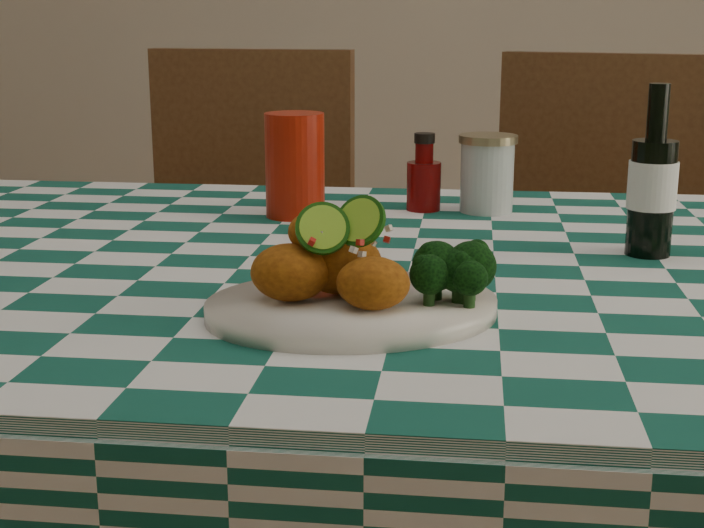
% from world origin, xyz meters
% --- Properties ---
extents(plate, '(0.35, 0.31, 0.02)m').
position_xyz_m(plate, '(-0.04, -0.24, 0.80)').
color(plate, white).
rests_on(plate, dining_table).
extents(fried_chicken_pile, '(0.15, 0.11, 0.10)m').
position_xyz_m(fried_chicken_pile, '(-0.05, -0.24, 0.85)').
color(fried_chicken_pile, '#AB5B10').
rests_on(fried_chicken_pile, plate).
extents(broccoli_side, '(0.08, 0.08, 0.06)m').
position_xyz_m(broccoli_side, '(0.05, -0.23, 0.83)').
color(broccoli_side, black).
rests_on(broccoli_side, plate).
extents(red_tumbler, '(0.09, 0.09, 0.16)m').
position_xyz_m(red_tumbler, '(-0.19, 0.26, 0.86)').
color(red_tumbler, '#9E1808').
rests_on(red_tumbler, dining_table).
extents(ketchup_bottle, '(0.06, 0.06, 0.12)m').
position_xyz_m(ketchup_bottle, '(-0.00, 0.33, 0.85)').
color(ketchup_bottle, '#5F0504').
rests_on(ketchup_bottle, dining_table).
extents(mason_jar, '(0.12, 0.12, 0.12)m').
position_xyz_m(mason_jar, '(0.09, 0.33, 0.85)').
color(mason_jar, '#B2BCBA').
rests_on(mason_jar, dining_table).
extents(beer_bottle, '(0.07, 0.07, 0.22)m').
position_xyz_m(beer_bottle, '(0.30, 0.07, 0.89)').
color(beer_bottle, black).
rests_on(beer_bottle, dining_table).
extents(wooden_chair_left, '(0.50, 0.52, 1.01)m').
position_xyz_m(wooden_chair_left, '(-0.44, 0.76, 0.50)').
color(wooden_chair_left, '#472814').
rests_on(wooden_chair_left, ground).
extents(wooden_chair_right, '(0.58, 0.59, 1.00)m').
position_xyz_m(wooden_chair_right, '(0.29, 0.77, 0.50)').
color(wooden_chair_right, '#472814').
rests_on(wooden_chair_right, ground).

